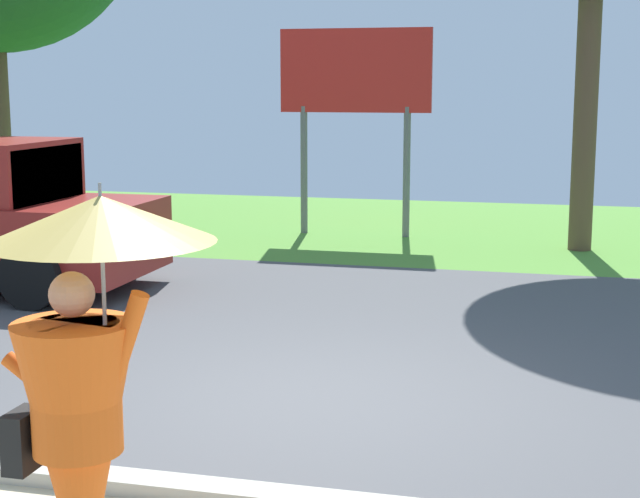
# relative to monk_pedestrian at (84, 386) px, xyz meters

# --- Properties ---
(ground_plane) EXTENTS (40.00, 22.00, 0.20)m
(ground_plane) POSITION_rel_monk_pedestrian_xyz_m (0.22, 6.25, -1.19)
(ground_plane) COLOR #4C4C4F
(monk_pedestrian) EXTENTS (1.12, 1.09, 2.13)m
(monk_pedestrian) POSITION_rel_monk_pedestrian_xyz_m (0.00, 0.00, 0.00)
(monk_pedestrian) COLOR #E55B19
(monk_pedestrian) RESTS_ON ground_plane
(roadside_billboard) EXTENTS (2.60, 0.12, 3.50)m
(roadside_billboard) POSITION_rel_monk_pedestrian_xyz_m (-1.28, 12.12, 1.41)
(roadside_billboard) COLOR slate
(roadside_billboard) RESTS_ON ground_plane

